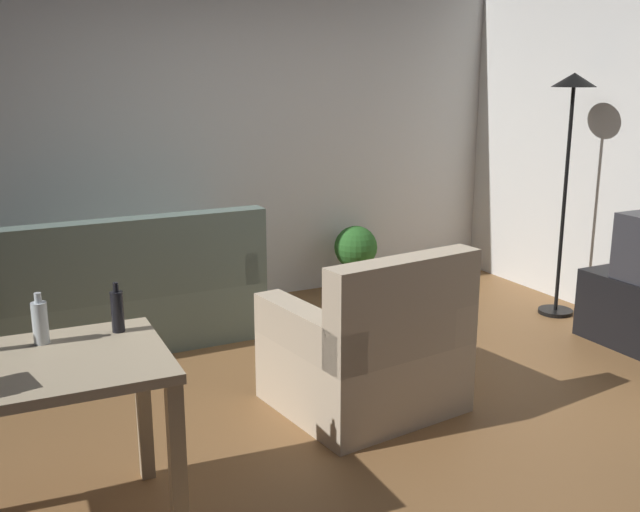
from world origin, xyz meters
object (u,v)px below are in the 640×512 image
(desk, at_px, (7,394))
(bottle_clear, at_px, (40,322))
(couch, at_px, (123,300))
(armchair, at_px, (369,353))
(potted_plant, at_px, (356,254))
(bottle_dark, at_px, (117,311))
(torchiere_lamp, at_px, (570,129))

(desk, distance_m, bottle_clear, 0.32)
(couch, xyz_separation_m, bottle_clear, (-0.71, -1.90, 0.54))
(desk, bearing_deg, armchair, 15.77)
(couch, height_order, potted_plant, couch)
(desk, distance_m, armchair, 1.93)
(bottle_dark, bearing_deg, desk, -157.45)
(torchiere_lamp, bearing_deg, bottle_dark, -163.80)
(potted_plant, bearing_deg, couch, -171.12)
(torchiere_lamp, height_order, bottle_dark, torchiere_lamp)
(torchiere_lamp, distance_m, desk, 4.23)
(bottle_clear, relative_size, bottle_dark, 0.99)
(torchiere_lamp, relative_size, desk, 1.48)
(torchiere_lamp, xyz_separation_m, desk, (-3.98, -1.21, -0.76))
(bottle_dark, bearing_deg, armchair, 10.57)
(couch, bearing_deg, torchiere_lamp, 164.24)
(desk, xyz_separation_m, bottle_clear, (0.16, 0.19, 0.20))
(couch, relative_size, bottle_dark, 8.55)
(potted_plant, height_order, armchair, armchair)
(desk, bearing_deg, couch, 69.43)
(armchair, bearing_deg, bottle_dark, 3.59)
(couch, xyz_separation_m, potted_plant, (2.00, 0.31, 0.02))
(bottle_clear, distance_m, bottle_dark, 0.31)
(torchiere_lamp, bearing_deg, desk, -163.03)
(bottle_dark, bearing_deg, bottle_clear, 179.88)
(bottle_clear, bearing_deg, torchiere_lamp, 14.96)
(bottle_dark, bearing_deg, torchiere_lamp, 16.20)
(armchair, bearing_deg, torchiere_lamp, -167.26)
(desk, bearing_deg, torchiere_lamp, 19.03)
(bottle_clear, bearing_deg, potted_plant, 39.17)
(couch, distance_m, bottle_clear, 2.10)
(bottle_clear, bearing_deg, armchair, 8.67)
(couch, relative_size, bottle_clear, 8.64)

